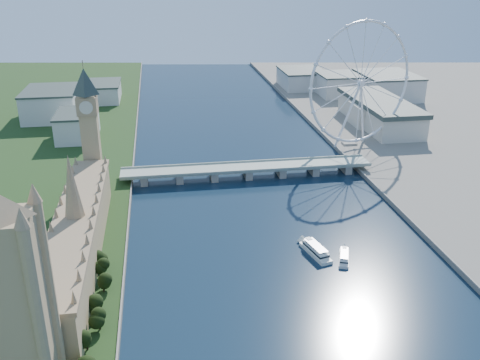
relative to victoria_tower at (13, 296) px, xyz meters
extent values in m
cube|color=tan|center=(0.00, 0.00, -8.49)|extent=(22.00, 22.00, 86.00)
cube|color=tan|center=(7.00, 115.00, -37.49)|extent=(24.00, 200.00, 28.00)
cone|color=#937A59|center=(7.00, 115.00, -1.49)|extent=(12.00, 12.00, 40.00)
cube|color=tan|center=(7.00, 223.00, -11.49)|extent=(13.00, 13.00, 80.00)
cube|color=#937A59|center=(7.00, 223.00, 20.51)|extent=(15.00, 15.00, 14.00)
pyramid|color=#2D3833|center=(7.00, 223.00, 48.51)|extent=(20.02, 20.02, 20.00)
cube|color=gray|center=(135.00, 245.00, -45.99)|extent=(220.00, 22.00, 2.00)
cube|color=gray|center=(45.00, 245.00, -50.74)|extent=(6.00, 20.00, 7.50)
cube|color=gray|center=(75.00, 245.00, -50.74)|extent=(6.00, 20.00, 7.50)
cube|color=gray|center=(105.00, 245.00, -50.74)|extent=(6.00, 20.00, 7.50)
cube|color=gray|center=(135.00, 245.00, -50.74)|extent=(6.00, 20.00, 7.50)
cube|color=gray|center=(165.00, 245.00, -50.74)|extent=(6.00, 20.00, 7.50)
cube|color=gray|center=(195.00, 245.00, -50.74)|extent=(6.00, 20.00, 7.50)
cube|color=gray|center=(225.00, 245.00, -50.74)|extent=(6.00, 20.00, 7.50)
torus|color=silver|center=(255.00, 300.00, 13.51)|extent=(113.60, 39.12, 118.60)
cylinder|color=silver|center=(255.00, 300.00, 13.51)|extent=(7.25, 6.61, 6.00)
cube|color=gray|center=(252.00, 310.00, -50.49)|extent=(14.00, 10.00, 2.00)
cube|color=beige|center=(-25.00, 375.00, -38.49)|extent=(40.00, 60.00, 26.00)
cube|color=beige|center=(-65.00, 465.00, -35.49)|extent=(60.00, 80.00, 32.00)
cube|color=beige|center=(-15.00, 545.00, -40.49)|extent=(50.00, 70.00, 22.00)
cube|color=beige|center=(315.00, 525.00, -37.49)|extent=(60.00, 60.00, 28.00)
cube|color=beige|center=(375.00, 505.00, -36.49)|extent=(70.00, 90.00, 30.00)
cube|color=beige|center=(275.00, 585.00, -39.49)|extent=(60.00, 80.00, 24.00)
camera|label=1|loc=(60.63, -188.02, 120.51)|focal=40.00mm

